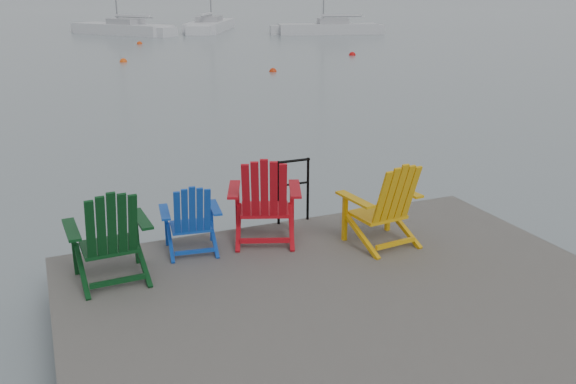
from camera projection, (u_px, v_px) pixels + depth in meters
name	position (u px, v px, depth m)	size (l,w,h in m)	color
ground	(362.00, 347.00, 6.44)	(400.00, 400.00, 0.00)	slate
dock	(363.00, 318.00, 6.33)	(6.00, 5.00, 1.40)	#2C2927
handrail	(293.00, 185.00, 8.34)	(0.48, 0.04, 0.90)	black
chair_green	(110.00, 235.00, 6.62)	(0.91, 0.85, 1.11)	#093514
chair_blue	(191.00, 217.00, 7.40)	(0.78, 0.74, 0.91)	#1142B1
chair_red	(265.00, 198.00, 7.68)	(1.10, 1.05, 1.15)	#B90D18
chair_yellow	(385.00, 203.00, 7.58)	(0.95, 0.89, 1.11)	#E2A30C
sailboat_near	(123.00, 30.00, 48.79)	(7.14, 8.85, 12.50)	silver
sailboat_mid	(210.00, 26.00, 52.94)	(6.91, 10.41, 13.95)	silver
sailboat_far	(328.00, 29.00, 49.03)	(8.17, 4.03, 10.99)	silver
buoy_a	(273.00, 72.00, 27.31)	(0.34, 0.34, 0.34)	red
buoy_b	(123.00, 62.00, 30.84)	(0.38, 0.38, 0.38)	#F8510E
buoy_c	(352.00, 55.00, 33.87)	(0.38, 0.38, 0.38)	red
buoy_d	(140.00, 44.00, 40.46)	(0.37, 0.37, 0.37)	#E0400D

